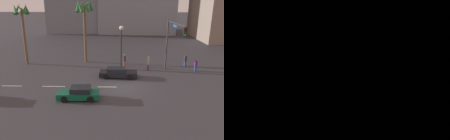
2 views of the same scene
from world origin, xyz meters
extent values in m
plane|color=#333338|center=(0.00, 0.00, 0.00)|extent=(220.00, 220.00, 0.00)
cube|color=silver|center=(-12.45, 0.00, 0.01)|extent=(2.23, 0.14, 0.01)
cube|color=silver|center=(-7.75, 0.00, 0.01)|extent=(2.57, 0.14, 0.01)
cube|color=silver|center=(-1.78, 0.00, 0.01)|extent=(2.11, 0.14, 0.01)
cube|color=black|center=(-0.55, 3.20, 0.46)|extent=(4.64, 1.87, 0.60)
cube|color=black|center=(-0.83, 3.21, 0.99)|extent=(2.26, 1.57, 0.45)
cylinder|color=black|center=(0.90, 3.93, 0.32)|extent=(0.65, 0.25, 0.64)
cylinder|color=black|center=(0.83, 2.35, 0.32)|extent=(0.65, 0.25, 0.64)
cylinder|color=black|center=(-1.93, 4.05, 0.32)|extent=(0.65, 0.25, 0.64)
cylinder|color=black|center=(-2.00, 2.48, 0.32)|extent=(0.65, 0.25, 0.64)
cube|color=#0F5138|center=(-4.44, -3.13, 0.46)|extent=(4.08, 1.82, 0.60)
cube|color=black|center=(-4.20, -3.12, 1.01)|extent=(1.98, 1.55, 0.49)
cylinder|color=black|center=(-5.66, -3.96, 0.32)|extent=(0.65, 0.24, 0.64)
cylinder|color=black|center=(-5.72, -2.37, 0.32)|extent=(0.65, 0.24, 0.64)
cylinder|color=black|center=(-3.17, -3.88, 0.32)|extent=(0.65, 0.24, 0.64)
cylinder|color=black|center=(-3.22, -2.29, 0.32)|extent=(0.65, 0.24, 0.64)
cylinder|color=#38383D|center=(5.83, 6.64, 3.37)|extent=(0.20, 0.20, 6.74)
cylinder|color=#38383D|center=(6.19, 3.97, 6.49)|extent=(0.84, 5.35, 0.12)
cube|color=black|center=(6.55, 1.30, 5.91)|extent=(0.36, 0.36, 0.95)
sphere|color=#360503|center=(6.57, 1.12, 6.21)|extent=(0.20, 0.20, 0.20)
sphere|color=#392605|center=(6.57, 1.12, 5.91)|extent=(0.20, 0.20, 0.20)
sphere|color=green|center=(6.57, 1.12, 5.61)|extent=(0.20, 0.20, 0.20)
cube|color=#1959B2|center=(6.15, 4.23, 6.17)|extent=(0.19, 1.10, 0.28)
cylinder|color=#2D2D33|center=(-0.20, 6.48, 2.66)|extent=(0.18, 0.18, 5.32)
sphere|color=#F2EACC|center=(-0.20, 6.48, 5.60)|extent=(0.56, 0.56, 0.56)
cylinder|color=#2D478C|center=(8.91, 8.12, 0.36)|extent=(0.41, 0.41, 0.71)
cylinder|color=#333338|center=(8.91, 8.12, 1.10)|extent=(0.55, 0.55, 0.78)
sphere|color=brown|center=(8.91, 8.12, 1.59)|extent=(0.21, 0.21, 0.21)
cylinder|color=#BF3833|center=(0.32, 7.91, 0.36)|extent=(0.32, 0.32, 0.73)
cylinder|color=#333338|center=(0.32, 7.91, 1.12)|extent=(0.42, 0.42, 0.79)
sphere|color=tan|center=(0.32, 7.91, 1.62)|extent=(0.21, 0.21, 0.21)
cylinder|color=#2D478C|center=(9.65, 5.87, 0.35)|extent=(0.41, 0.41, 0.69)
cylinder|color=#59266B|center=(9.65, 5.87, 1.07)|extent=(0.54, 0.54, 0.76)
sphere|color=#8C664C|center=(9.65, 5.87, 1.55)|extent=(0.20, 0.20, 0.20)
cylinder|color=#59266B|center=(3.46, 6.14, 0.40)|extent=(0.32, 0.32, 0.81)
cylinder|color=#B2A58C|center=(3.46, 6.14, 1.25)|extent=(0.42, 0.42, 0.88)
sphere|color=tan|center=(3.46, 6.14, 1.81)|extent=(0.24, 0.24, 0.24)
cylinder|color=brown|center=(-5.46, 9.95, 4.06)|extent=(0.37, 0.37, 8.12)
cone|color=#2D6633|center=(-4.56, 9.86, 8.30)|extent=(0.72, 1.65, 1.73)
cone|color=#2D6633|center=(-5.10, 10.72, 8.36)|extent=(1.74, 1.21, 1.51)
cone|color=#2D6633|center=(-5.92, 10.78, 8.22)|extent=(1.76, 1.32, 1.75)
cone|color=#2D6633|center=(-6.35, 9.99, 8.20)|extent=(0.62, 1.33, 1.86)
cone|color=#2D6633|center=(-5.95, 9.15, 8.25)|extent=(1.48, 1.22, 1.91)
cone|color=#2D6633|center=(-5.06, 9.12, 8.24)|extent=(1.40, 1.06, 1.90)
cylinder|color=brown|center=(-13.95, 8.72, 3.81)|extent=(0.37, 0.37, 7.62)
cone|color=#2D6633|center=(-13.21, 8.71, 7.82)|extent=(0.57, 1.16, 1.58)
cone|color=#2D6633|center=(-13.64, 9.32, 7.85)|extent=(1.22, 0.98, 1.45)
cone|color=#2D6633|center=(-14.68, 9.16, 7.81)|extent=(1.24, 1.55, 1.71)
cone|color=#2D6633|center=(-14.59, 8.25, 7.84)|extent=(1.33, 1.53, 1.56)
cone|color=#2D6633|center=(-13.65, 8.05, 7.83)|extent=(1.55, 1.09, 1.41)
camera|label=1|loc=(-0.57, -23.95, 9.84)|focal=37.52mm
camera|label=2|loc=(18.66, 24.00, 7.14)|focal=28.67mm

